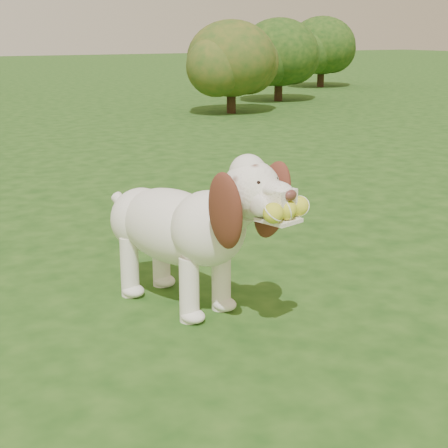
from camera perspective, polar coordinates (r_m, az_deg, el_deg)
ground at (r=3.56m, az=-0.01°, el=-7.22°), size 80.00×80.00×0.00m
dog at (r=3.45m, az=-3.09°, el=0.09°), size 0.66×1.31×0.86m
shrub_h at (r=18.39m, az=8.13°, el=14.48°), size 1.72×1.72×1.79m
shrub_f at (r=14.47m, az=4.61°, el=14.04°), size 1.62×1.62×1.67m
shrub_d at (r=12.20m, az=0.62°, el=13.59°), size 1.54×1.54×1.60m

